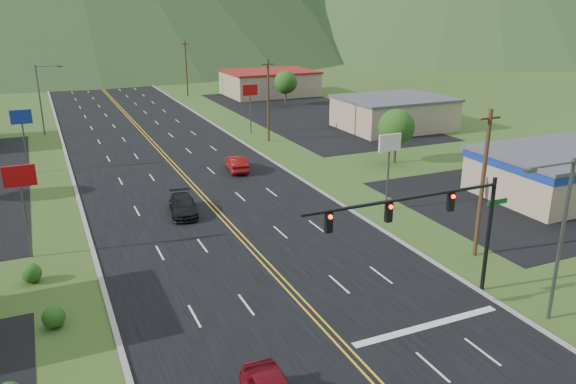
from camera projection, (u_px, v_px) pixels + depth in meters
name	position (u px, v px, depth m)	size (l,w,h in m)	color
traffic_signal	(435.00, 216.00, 30.27)	(13.10, 0.43, 7.00)	black
streetlight_east	(558.00, 231.00, 28.68)	(3.28, 0.25, 9.00)	#59595E
streetlight_west	(42.00, 95.00, 71.78)	(3.28, 0.25, 9.00)	#59595E
building_east_near	(568.00, 169.00, 49.88)	(15.40, 10.40, 4.10)	tan
building_east_mid	(394.00, 113.00, 76.66)	(14.40, 11.40, 4.30)	tan
building_east_far	(270.00, 83.00, 105.38)	(16.40, 12.40, 4.50)	tan
pole_sign_west_a	(21.00, 186.00, 36.29)	(2.00, 0.18, 6.40)	#59595E
pole_sign_west_b	(22.00, 123.00, 55.33)	(2.00, 0.18, 6.40)	#59595E
pole_sign_east_a	(389.00, 151.00, 45.01)	(2.00, 0.18, 6.40)	#59595E
pole_sign_east_b	(250.00, 95.00, 72.72)	(2.00, 0.18, 6.40)	#59595E
tree_east_a	(396.00, 127.00, 59.25)	(3.84, 3.84, 5.82)	#382314
tree_east_b	(286.00, 82.00, 93.70)	(3.84, 3.84, 5.82)	#382314
utility_pole_a	(483.00, 183.00, 36.52)	(1.60, 0.28, 10.00)	#382314
utility_pole_b	(268.00, 100.00, 68.56)	(1.60, 0.28, 10.00)	#382314
utility_pole_c	(186.00, 68.00, 103.19)	(1.60, 0.28, 10.00)	#382314
utility_pole_d	(146.00, 52.00, 137.83)	(1.60, 0.28, 10.00)	#382314
car_dark_mid	(183.00, 206.00, 45.29)	(2.02, 4.97, 1.44)	black
car_red_far	(237.00, 163.00, 57.21)	(1.67, 4.79, 1.58)	maroon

